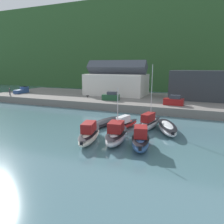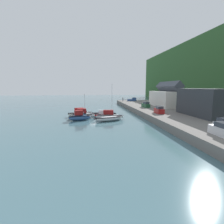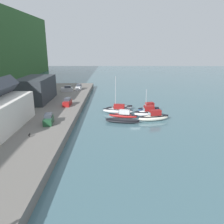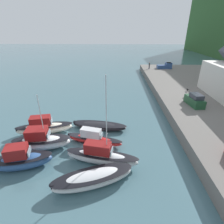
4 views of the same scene
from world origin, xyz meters
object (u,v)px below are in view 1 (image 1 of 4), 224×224
at_px(moored_boat_2, 149,123).
at_px(moored_boat_5, 117,135).
at_px(pickup_truck_0, 22,90).
at_px(moored_boat_6, 140,140).
at_px(moored_boat_4, 90,134).
at_px(dog_on_quay, 87,96).
at_px(parked_car_3, 174,101).
at_px(moored_boat_0, 104,123).
at_px(parked_car_0, 111,96).
at_px(moored_boat_3, 167,128).
at_px(person_on_quay, 10,92).
at_px(moored_boat_1, 124,124).

height_order(moored_boat_2, moored_boat_5, moored_boat_2).
xyz_separation_m(moored_boat_5, pickup_truck_0, (-41.90, 26.00, 1.47)).
distance_m(moored_boat_5, moored_boat_6, 3.61).
relative_size(moored_boat_4, moored_boat_5, 1.10).
distance_m(moored_boat_4, dog_on_quay, 29.66).
relative_size(parked_car_3, dog_on_quay, 4.89).
height_order(parked_car_3, pickup_truck_0, parked_car_3).
bearing_deg(moored_boat_4, moored_boat_6, -11.31).
xyz_separation_m(moored_boat_0, parked_car_0, (-5.54, 16.39, 2.16)).
bearing_deg(parked_car_0, pickup_truck_0, 77.73).
bearing_deg(moored_boat_6, parked_car_3, 72.64).
bearing_deg(moored_boat_6, moored_boat_2, 81.86).
height_order(moored_boat_3, parked_car_0, parked_car_0).
bearing_deg(moored_boat_3, moored_boat_0, 162.27).
bearing_deg(moored_boat_6, dog_on_quay, 115.59).
distance_m(moored_boat_3, parked_car_0, 22.85).
bearing_deg(parked_car_3, person_on_quay, 94.74).
bearing_deg(moored_boat_6, moored_boat_5, 152.86).
xyz_separation_m(moored_boat_2, moored_boat_5, (-2.55, -7.89, 0.09)).
relative_size(pickup_truck_0, dog_on_quay, 5.49).
height_order(moored_boat_0, moored_boat_2, moored_boat_2).
relative_size(moored_boat_0, moored_boat_4, 1.05).
relative_size(moored_boat_5, pickup_truck_0, 1.57).
bearing_deg(person_on_quay, moored_boat_3, -15.64).
relative_size(moored_boat_5, person_on_quay, 3.52).
bearing_deg(moored_boat_3, parked_car_3, 73.69).
bearing_deg(moored_boat_1, moored_boat_0, -172.65).
height_order(pickup_truck_0, person_on_quay, person_on_quay).
bearing_deg(moored_boat_2, parked_car_3, 92.20).
xyz_separation_m(moored_boat_2, parked_car_0, (-13.17, 15.45, 1.66)).
bearing_deg(moored_boat_4, parked_car_3, 57.53).
height_order(moored_boat_2, parked_car_3, moored_boat_2).
bearing_deg(parked_car_3, dog_on_quay, 85.95).
height_order(moored_boat_0, dog_on_quay, dog_on_quay).
bearing_deg(moored_boat_5, moored_boat_2, 64.56).
xyz_separation_m(moored_boat_0, moored_boat_3, (10.66, 0.40, 0.22)).
xyz_separation_m(moored_boat_5, parked_car_0, (-10.62, 23.34, 1.57)).
height_order(moored_boat_4, moored_boat_6, moored_boat_6).
relative_size(moored_boat_4, parked_car_3, 1.95).
bearing_deg(moored_boat_4, parked_car_0, 93.15).
xyz_separation_m(parked_car_0, parked_car_3, (15.28, -1.06, 0.00)).
xyz_separation_m(moored_boat_3, parked_car_3, (-0.93, 14.94, 1.94)).
distance_m(moored_boat_1, parked_car_0, 19.35).
bearing_deg(parked_car_0, moored_boat_0, -168.74).
distance_m(moored_boat_6, pickup_truck_0, 52.74).
relative_size(moored_boat_6, pickup_truck_0, 1.41).
bearing_deg(moored_boat_4, moored_boat_5, 2.61).
distance_m(moored_boat_4, parked_car_0, 25.39).
relative_size(parked_car_3, pickup_truck_0, 0.89).
distance_m(moored_boat_1, moored_boat_4, 7.89).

